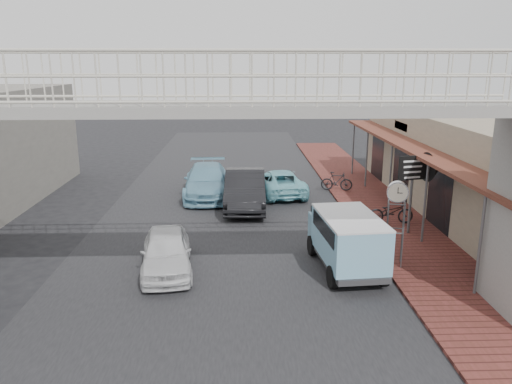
{
  "coord_description": "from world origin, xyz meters",
  "views": [
    {
      "loc": [
        0.62,
        -15.09,
        6.1
      ],
      "look_at": [
        1.17,
        1.48,
        1.8
      ],
      "focal_mm": 35.0,
      "sensor_mm": 36.0,
      "label": 1
    }
  ],
  "objects": [
    {
      "name": "ground",
      "position": [
        0.0,
        0.0,
        0.0
      ],
      "size": [
        120.0,
        120.0,
        0.0
      ],
      "primitive_type": "plane",
      "color": "black",
      "rests_on": "ground"
    },
    {
      "name": "motorcycle_far",
      "position": [
        5.3,
        8.24,
        0.55
      ],
      "size": [
        1.57,
        0.71,
        0.91
      ],
      "primitive_type": "imported",
      "rotation": [
        0.0,
        0.0,
        1.38
      ],
      "color": "black",
      "rests_on": "sidewalk"
    },
    {
      "name": "white_hatchback",
      "position": [
        -1.6,
        -1.01,
        0.62
      ],
      "size": [
        1.91,
        3.79,
        1.24
      ],
      "primitive_type": "imported",
      "rotation": [
        0.0,
        0.0,
        0.13
      ],
      "color": "silver",
      "rests_on": "ground"
    },
    {
      "name": "angkot_van",
      "position": [
        3.81,
        -1.11,
        1.13
      ],
      "size": [
        1.94,
        3.74,
        1.77
      ],
      "rotation": [
        0.0,
        0.0,
        0.09
      ],
      "color": "black",
      "rests_on": "ground"
    },
    {
      "name": "motorcycle_near",
      "position": [
        6.41,
        3.07,
        0.55
      ],
      "size": [
        1.72,
        0.63,
        0.9
      ],
      "primitive_type": "imported",
      "rotation": [
        0.0,
        0.0,
        1.55
      ],
      "color": "black",
      "rests_on": "sidewalk"
    },
    {
      "name": "shophouse_row",
      "position": [
        10.97,
        4.0,
        2.01
      ],
      "size": [
        7.2,
        18.0,
        4.0
      ],
      "color": "gray",
      "rests_on": "ground"
    },
    {
      "name": "arrow_sign",
      "position": [
        7.45,
        2.09,
        2.48
      ],
      "size": [
        1.78,
        1.17,
        2.95
      ],
      "rotation": [
        0.0,
        0.0,
        0.23
      ],
      "color": "#59595B",
      "rests_on": "sidewalk"
    },
    {
      "name": "angkot_far",
      "position": [
        -0.93,
        7.73,
        0.73
      ],
      "size": [
        2.22,
        5.1,
        1.46
      ],
      "primitive_type": "imported",
      "rotation": [
        0.0,
        0.0,
        0.04
      ],
      "color": "#6DA4BD",
      "rests_on": "ground"
    },
    {
      "name": "footbridge",
      "position": [
        0.0,
        -4.0,
        3.18
      ],
      "size": [
        16.4,
        2.4,
        6.34
      ],
      "color": "gray",
      "rests_on": "ground"
    },
    {
      "name": "road_strip",
      "position": [
        0.0,
        0.0,
        0.01
      ],
      "size": [
        10.0,
        60.0,
        0.01
      ],
      "primitive_type": "cube",
      "color": "black",
      "rests_on": "ground"
    },
    {
      "name": "angkot_curb",
      "position": [
        2.5,
        7.98,
        0.6
      ],
      "size": [
        2.52,
        4.51,
        1.19
      ],
      "primitive_type": "imported",
      "rotation": [
        0.0,
        0.0,
        3.27
      ],
      "color": "#7AC7D3",
      "rests_on": "ground"
    },
    {
      "name": "sidewalk",
      "position": [
        6.5,
        3.0,
        0.05
      ],
      "size": [
        3.0,
        40.0,
        0.1
      ],
      "primitive_type": "cube",
      "color": "brown",
      "rests_on": "ground"
    },
    {
      "name": "street_clock",
      "position": [
        5.3,
        -0.93,
        2.27
      ],
      "size": [
        0.67,
        0.61,
        2.61
      ],
      "rotation": [
        0.0,
        0.0,
        -0.27
      ],
      "color": "#59595B",
      "rests_on": "sidewalk"
    },
    {
      "name": "dark_sedan",
      "position": [
        0.83,
        5.81,
        0.8
      ],
      "size": [
        1.79,
        4.9,
        1.6
      ],
      "primitive_type": "imported",
      "rotation": [
        0.0,
        0.0,
        -0.02
      ],
      "color": "black",
      "rests_on": "ground"
    }
  ]
}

